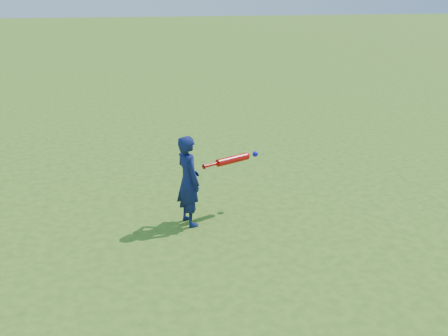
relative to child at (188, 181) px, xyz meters
name	(u,v)px	position (x,y,z in m)	size (l,w,h in m)	color
ground	(205,225)	(0.18, -0.09, -0.53)	(80.00, 80.00, 0.00)	#3B6A19
child	(188,181)	(0.00, 0.00, 0.00)	(0.39, 0.25, 1.06)	#10184B
bat_swing	(235,159)	(0.58, 0.23, 0.15)	(0.73, 0.40, 0.09)	red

